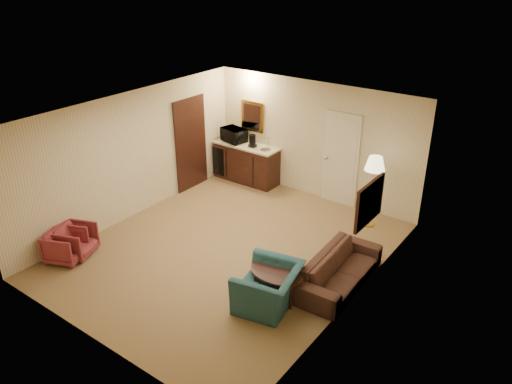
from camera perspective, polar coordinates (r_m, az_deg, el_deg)
ground at (r=9.37m, az=-3.06°, el=-6.60°), size 6.00×6.00×0.00m
room_walls at (r=9.20m, az=-0.77°, el=4.77°), size 5.02×6.01×2.61m
wetbar_cabinet at (r=11.98m, az=-1.11°, el=3.35°), size 1.64×0.58×0.92m
sofa at (r=8.38m, az=9.65°, el=-8.20°), size 0.65×1.93×0.75m
teal_armchair at (r=7.77m, az=1.43°, el=-10.16°), size 0.85×1.13×0.89m
rose_chair_near at (r=9.54m, az=-20.96°, el=-5.63°), size 0.77×0.79×0.63m
rose_chair_far at (r=9.62m, az=-19.97°, el=-5.12°), size 0.77×0.79×0.64m
coffee_table at (r=8.01m, az=2.30°, el=-10.59°), size 1.03×0.84×0.51m
floor_lamp at (r=10.08m, az=13.12°, el=0.02°), size 0.46×0.46×1.50m
waste_bin at (r=11.70m, az=1.24°, el=1.19°), size 0.27×0.27×0.32m
microwave at (r=11.98m, az=-2.57°, el=6.70°), size 0.65×0.44×0.40m
coffee_maker at (r=11.64m, az=-0.41°, el=5.87°), size 0.19×0.19×0.29m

